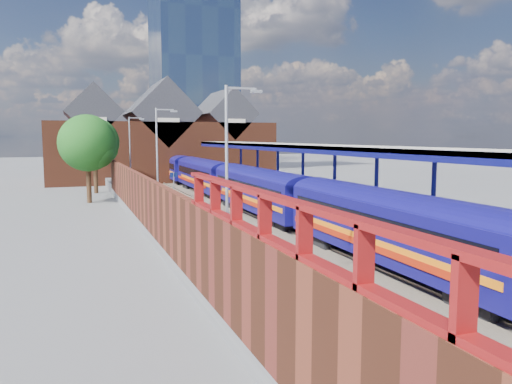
# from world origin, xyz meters

# --- Properties ---
(ground) EXTENTS (240.00, 240.00, 0.00)m
(ground) POSITION_xyz_m (0.00, 30.00, 0.00)
(ground) COLOR #5B5B5E
(ground) RESTS_ON ground
(ballast_bed) EXTENTS (6.00, 76.00, 0.06)m
(ballast_bed) POSITION_xyz_m (0.00, 20.00, 0.03)
(ballast_bed) COLOR #473D33
(ballast_bed) RESTS_ON ground
(rails) EXTENTS (4.51, 76.00, 0.14)m
(rails) POSITION_xyz_m (0.00, 20.00, 0.12)
(rails) COLOR slate
(rails) RESTS_ON ground
(left_platform) EXTENTS (5.00, 76.00, 1.00)m
(left_platform) POSITION_xyz_m (-5.50, 20.00, 0.50)
(left_platform) COLOR #565659
(left_platform) RESTS_ON ground
(right_platform) EXTENTS (6.00, 76.00, 1.00)m
(right_platform) POSITION_xyz_m (6.00, 20.00, 0.50)
(right_platform) COLOR #565659
(right_platform) RESTS_ON ground
(coping_left) EXTENTS (0.30, 76.00, 0.05)m
(coping_left) POSITION_xyz_m (-3.15, 20.00, 1.02)
(coping_left) COLOR silver
(coping_left) RESTS_ON left_platform
(coping_right) EXTENTS (0.30, 76.00, 0.05)m
(coping_right) POSITION_xyz_m (3.15, 20.00, 1.02)
(coping_right) COLOR silver
(coping_right) RESTS_ON right_platform
(yellow_line) EXTENTS (0.14, 76.00, 0.01)m
(yellow_line) POSITION_xyz_m (-3.75, 20.00, 1.01)
(yellow_line) COLOR yellow
(yellow_line) RESTS_ON left_platform
(train) EXTENTS (3.08, 65.94, 3.45)m
(train) POSITION_xyz_m (1.49, 31.21, 2.12)
(train) COLOR #110E63
(train) RESTS_ON ground
(canopy) EXTENTS (4.50, 52.00, 4.48)m
(canopy) POSITION_xyz_m (5.48, 21.95, 5.25)
(canopy) COLOR navy
(canopy) RESTS_ON right_platform
(lamp_post_b) EXTENTS (1.48, 0.18, 7.00)m
(lamp_post_b) POSITION_xyz_m (-6.36, 6.00, 4.99)
(lamp_post_b) COLOR #A5A8AA
(lamp_post_b) RESTS_ON left_platform
(lamp_post_c) EXTENTS (1.48, 0.18, 7.00)m
(lamp_post_c) POSITION_xyz_m (-6.36, 22.00, 4.99)
(lamp_post_c) COLOR #A5A8AA
(lamp_post_c) RESTS_ON left_platform
(lamp_post_d) EXTENTS (1.48, 0.18, 7.00)m
(lamp_post_d) POSITION_xyz_m (-6.36, 38.00, 4.99)
(lamp_post_d) COLOR #A5A8AA
(lamp_post_d) RESTS_ON left_platform
(platform_sign) EXTENTS (0.55, 0.08, 2.50)m
(platform_sign) POSITION_xyz_m (-5.00, 24.00, 2.69)
(platform_sign) COLOR #A5A8AA
(platform_sign) RESTS_ON left_platform
(brick_wall) EXTENTS (0.35, 50.00, 3.86)m
(brick_wall) POSITION_xyz_m (-8.10, 13.54, 2.45)
(brick_wall) COLOR #5C2918
(brick_wall) RESTS_ON left_platform
(station_building) EXTENTS (30.00, 12.12, 13.78)m
(station_building) POSITION_xyz_m (0.00, 58.00, 5.45)
(station_building) COLOR #5C2918
(station_building) RESTS_ON ground
(glass_tower) EXTENTS (14.20, 14.20, 40.30)m
(glass_tower) POSITION_xyz_m (10.00, 80.00, 20.20)
(glass_tower) COLOR slate
(glass_tower) RESTS_ON ground
(tree_near) EXTENTS (5.20, 5.20, 8.10)m
(tree_near) POSITION_xyz_m (-10.35, 35.91, 5.35)
(tree_near) COLOR #382314
(tree_near) RESTS_ON ground
(tree_far) EXTENTS (5.20, 5.20, 8.10)m
(tree_far) POSITION_xyz_m (-9.35, 43.91, 5.35)
(tree_far) COLOR #382314
(tree_far) RESTS_ON ground
(parked_car_dark) EXTENTS (4.42, 2.90, 1.19)m
(parked_car_dark) POSITION_xyz_m (8.33, 12.56, 1.60)
(parked_car_dark) COLOR black
(parked_car_dark) RESTS_ON right_platform
(parked_car_blue) EXTENTS (4.53, 2.96, 1.16)m
(parked_car_blue) POSITION_xyz_m (8.03, 23.23, 1.58)
(parked_car_blue) COLOR navy
(parked_car_blue) RESTS_ON right_platform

